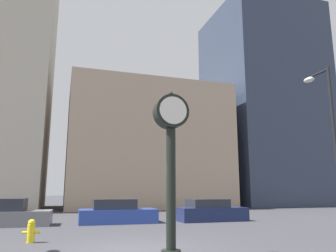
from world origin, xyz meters
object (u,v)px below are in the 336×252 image
object	(u,v)px
car_blue	(117,213)
street_clock	(171,152)
fire_hydrant_near	(31,231)
car_navy	(210,212)
street_lamp_right	(327,123)
car_grey	(0,215)

from	to	relation	value
car_blue	street_clock	bearing A→B (deg)	-88.99
fire_hydrant_near	car_navy	bearing A→B (deg)	30.43
street_lamp_right	car_grey	bearing A→B (deg)	151.87
street_clock	car_blue	xyz separation A→B (m)	(0.10, 9.79, -2.28)
car_grey	car_navy	bearing A→B (deg)	0.33
car_grey	car_blue	bearing A→B (deg)	1.28
car_grey	fire_hydrant_near	bearing A→B (deg)	-69.15
car_blue	street_lamp_right	size ratio (longest dim) A/B	0.59
car_blue	car_navy	distance (m)	5.43
street_clock	car_navy	bearing A→B (deg)	59.65
car_grey	car_blue	distance (m)	5.80
fire_hydrant_near	car_blue	bearing A→B (deg)	56.36
car_blue	street_lamp_right	bearing A→B (deg)	-40.34
car_blue	street_lamp_right	xyz separation A→B (m)	(7.98, -7.18, 4.12)
fire_hydrant_near	car_grey	bearing A→B (deg)	107.73
car_navy	fire_hydrant_near	distance (m)	10.78
car_grey	fire_hydrant_near	distance (m)	6.31
car_blue	car_navy	size ratio (longest dim) A/B	1.05
car_grey	car_blue	xyz separation A→B (m)	(5.79, -0.19, -0.03)
fire_hydrant_near	street_lamp_right	xyz separation A→B (m)	(11.86, -1.36, 4.26)
street_clock	car_navy	distance (m)	11.17
car_blue	fire_hydrant_near	size ratio (longest dim) A/B	5.38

